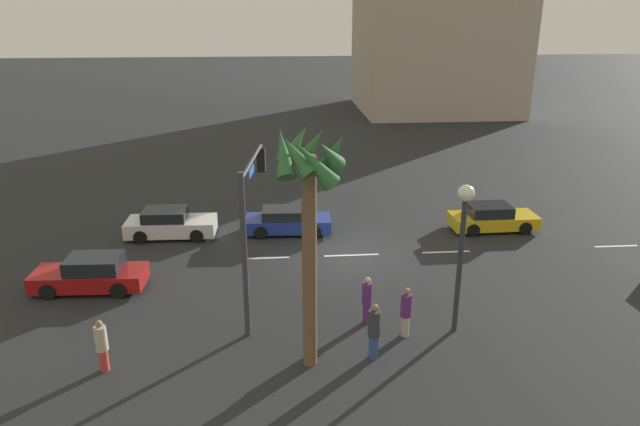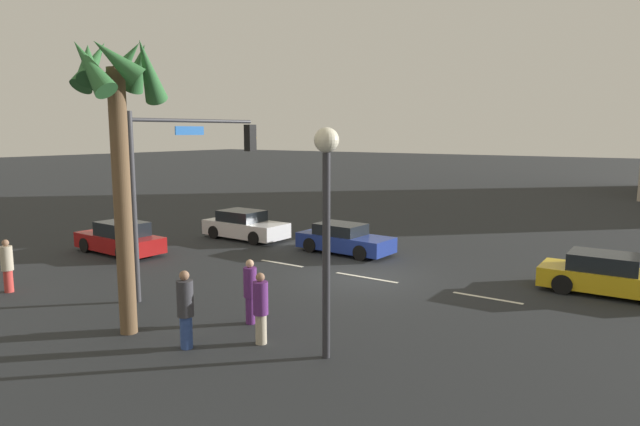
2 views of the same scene
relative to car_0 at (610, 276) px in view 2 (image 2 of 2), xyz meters
The scene contains 15 objects.
ground_plane 8.12m from the car_0, 19.02° to the left, with size 220.00×220.00×0.00m, color #232628.
lane_stripe_2 4.12m from the car_0, 40.39° to the left, with size 2.21×0.14×0.01m, color silver.
lane_stripe_3 7.95m from the car_0, 19.45° to the left, with size 2.50×0.14×0.01m, color silver.
lane_stripe_4 11.64m from the car_0, 13.12° to the left, with size 2.04×0.14×0.01m, color silver.
car_0 is the anchor object (origin of this frame).
car_2 16.01m from the car_0, ahead, with size 4.32×1.98×1.39m.
car_3 18.93m from the car_0, 15.56° to the left, with size 4.40×1.93×1.40m.
car_4 10.30m from the car_0, ahead, with size 4.28×1.96×1.27m.
traffic_signal 14.21m from the car_0, 31.92° to the left, with size 0.84×5.09×5.80m.
streetlamp 10.96m from the car_0, 62.90° to the left, with size 0.56×0.56×5.29m.
pedestrian_0 19.52m from the car_0, 33.43° to the left, with size 0.51×0.51×1.75m.
pedestrian_1 11.59m from the car_0, 55.41° to the left, with size 0.46×0.46×1.80m.
pedestrian_2 11.57m from the car_0, 47.90° to the left, with size 0.51×0.51×1.79m.
pedestrian_3 13.35m from the car_0, 53.80° to the left, with size 0.55×0.55×1.93m.
palm_tree_1 15.61m from the car_0, 47.76° to the left, with size 2.41×2.30×7.60m.
Camera 2 is at (-9.56, 16.83, 5.18)m, focal length 30.84 mm.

